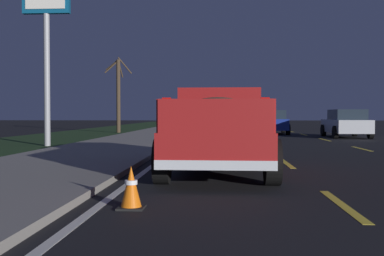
% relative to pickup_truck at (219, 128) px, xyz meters
% --- Properties ---
extents(ground, '(144.00, 144.00, 0.00)m').
position_rel_pickup_truck_xyz_m(ground, '(17.67, -3.50, -0.98)').
color(ground, black).
extents(sidewalk_shoulder, '(108.00, 4.00, 0.12)m').
position_rel_pickup_truck_xyz_m(sidewalk_shoulder, '(17.67, 3.95, -0.92)').
color(sidewalk_shoulder, gray).
rests_on(sidewalk_shoulder, ground).
extents(grass_verge, '(108.00, 6.00, 0.01)m').
position_rel_pickup_truck_xyz_m(grass_verge, '(17.67, 8.95, -0.98)').
color(grass_verge, '#1E3819').
rests_on(grass_verge, ground).
extents(lane_markings, '(108.00, 7.04, 0.01)m').
position_rel_pickup_truck_xyz_m(lane_markings, '(20.92, -0.41, -0.98)').
color(lane_markings, yellow).
rests_on(lane_markings, ground).
extents(pickup_truck, '(5.45, 2.34, 1.87)m').
position_rel_pickup_truck_xyz_m(pickup_truck, '(0.00, 0.00, 0.00)').
color(pickup_truck, maroon).
rests_on(pickup_truck, ground).
extents(sedan_white, '(4.40, 2.03, 1.54)m').
position_rel_pickup_truck_xyz_m(sedan_white, '(26.58, 0.13, -0.20)').
color(sedan_white, silver).
rests_on(sedan_white, ground).
extents(sedan_blue, '(4.45, 2.10, 1.54)m').
position_rel_pickup_truck_xyz_m(sedan_blue, '(20.69, -3.35, -0.20)').
color(sedan_blue, navy).
rests_on(sedan_blue, ground).
extents(sedan_silver, '(4.41, 2.04, 1.54)m').
position_rel_pickup_truck_xyz_m(sedan_silver, '(16.15, -6.94, -0.20)').
color(sedan_silver, '#B2B5BA').
rests_on(sedan_silver, ground).
extents(gas_price_sign, '(0.27, 1.90, 7.50)m').
position_rel_pickup_truck_xyz_m(gas_price_sign, '(8.21, 6.93, 4.68)').
color(gas_price_sign, '#99999E').
rests_on(gas_price_sign, ground).
extents(bare_tree_far, '(0.98, 1.81, 5.28)m').
position_rel_pickup_truck_xyz_m(bare_tree_far, '(22.24, 7.10, 1.80)').
color(bare_tree_far, '#423323').
rests_on(bare_tree_far, ground).
extents(traffic_cone_near, '(0.36, 0.36, 0.58)m').
position_rel_pickup_truck_xyz_m(traffic_cone_near, '(-4.11, 1.17, -0.70)').
color(traffic_cone_near, black).
rests_on(traffic_cone_near, ground).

